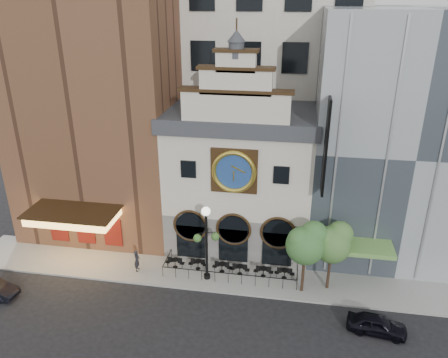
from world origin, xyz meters
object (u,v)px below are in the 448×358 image
at_px(bistro_1, 198,264).
at_px(bistro_2, 222,267).
at_px(bistro_4, 263,271).
at_px(bistro_0, 175,262).
at_px(bistro_5, 284,273).
at_px(car_right, 377,324).
at_px(bistro_3, 240,269).
at_px(pedestrian, 137,261).
at_px(lamppost, 206,235).
at_px(tree_left, 306,242).
at_px(tree_right, 333,242).

relative_size(bistro_1, bistro_2, 1.00).
distance_m(bistro_1, bistro_4, 5.39).
xyz_separation_m(bistro_0, bistro_5, (8.98, 0.01, 0.00)).
xyz_separation_m(bistro_2, car_right, (11.39, -4.95, 0.05)).
distance_m(bistro_1, bistro_3, 3.48).
bearing_deg(pedestrian, bistro_4, -89.57).
bearing_deg(bistro_5, bistro_2, 179.68).
bearing_deg(pedestrian, lamppost, -95.38).
xyz_separation_m(bistro_1, tree_left, (8.49, -1.43, 3.78)).
xyz_separation_m(bistro_1, bistro_2, (2.01, -0.07, 0.00)).
bearing_deg(bistro_3, bistro_2, 176.89).
bearing_deg(tree_right, bistro_2, 175.30).
distance_m(bistro_3, bistro_5, 3.58).
relative_size(pedestrian, lamppost, 0.29).
relative_size(pedestrian, tree_right, 0.33).
bearing_deg(bistro_3, bistro_1, 177.59).
height_order(lamppost, tree_left, lamppost).
distance_m(lamppost, tree_right, 9.45).
bearing_deg(tree_right, tree_left, -160.86).
bearing_deg(bistro_1, bistro_3, -2.41).
bearing_deg(bistro_0, lamppost, -19.06).
xyz_separation_m(bistro_1, bistro_4, (5.39, -0.14, 0.00)).
relative_size(bistro_0, bistro_2, 1.00).
xyz_separation_m(bistro_2, tree_left, (6.48, -1.36, 3.78)).
distance_m(bistro_1, tree_right, 11.07).
height_order(bistro_5, lamppost, lamppost).
bearing_deg(tree_left, bistro_2, 168.13).
xyz_separation_m(bistro_2, bistro_4, (3.38, -0.07, 0.00)).
xyz_separation_m(bistro_0, bistro_3, (5.40, -0.05, 0.00)).
bearing_deg(bistro_0, tree_left, -7.27).
distance_m(bistro_5, pedestrian, 11.94).
relative_size(bistro_1, tree_right, 0.28).
height_order(bistro_3, car_right, car_right).
xyz_separation_m(car_right, tree_right, (-2.97, 4.26, 3.59)).
distance_m(pedestrian, tree_right, 15.59).
relative_size(bistro_0, car_right, 0.41).
relative_size(bistro_4, lamppost, 0.25).
relative_size(bistro_2, bistro_3, 1.00).
bearing_deg(bistro_3, car_right, -26.14).
distance_m(car_right, tree_left, 7.13).
bearing_deg(bistro_4, lamppost, -167.57).
distance_m(bistro_5, lamppost, 7.05).
distance_m(bistro_0, car_right, 16.09).
bearing_deg(pedestrian, bistro_1, -82.64).
bearing_deg(pedestrian, bistro_3, -88.53).
relative_size(bistro_5, lamppost, 0.25).
height_order(bistro_2, tree_left, tree_left).
relative_size(bistro_2, tree_left, 0.27).
xyz_separation_m(bistro_5, car_right, (6.34, -4.92, 0.05)).
bearing_deg(bistro_3, tree_right, -5.03).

